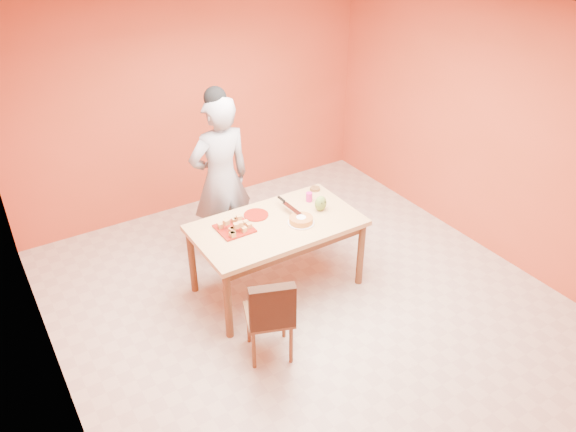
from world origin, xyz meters
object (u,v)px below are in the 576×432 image
person (221,180)px  magenta_glass (309,197)px  sponge_cake (301,220)px  red_dinner_plate (256,215)px  egg_ornament (321,203)px  dining_chair (270,314)px  pastry_platter (234,228)px  checker_tin (315,189)px  dining_table (277,231)px

person → magenta_glass: bearing=136.2°
sponge_cake → magenta_glass: size_ratio=2.39×
red_dinner_plate → egg_ornament: 0.64m
dining_chair → sponge_cake: (0.73, 0.65, 0.35)m
dining_chair → sponge_cake: bearing=62.2°
egg_ornament → magenta_glass: bearing=82.8°
red_dinner_plate → person: bearing=97.9°
pastry_platter → checker_tin: bearing=12.3°
sponge_cake → magenta_glass: magenta_glass is taller
red_dinner_plate → egg_ornament: size_ratio=1.54×
red_dinner_plate → checker_tin: size_ratio=2.32×
person → dining_chair: bearing=76.3°
person → red_dinner_plate: size_ratio=7.56×
dining_chair → checker_tin: 1.68m
egg_ornament → magenta_glass: egg_ornament is taller
dining_table → person: (-0.18, 0.82, 0.25)m
dining_table → pastry_platter: 0.42m
dining_chair → pastry_platter: 0.95m
sponge_cake → magenta_glass: 0.44m
sponge_cake → magenta_glass: (0.30, 0.31, 0.01)m
dining_chair → person: 1.69m
dining_table → magenta_glass: 0.55m
dining_table → magenta_glass: (0.50, 0.19, 0.14)m
dining_table → egg_ornament: (0.49, -0.02, 0.17)m
dining_chair → egg_ornament: (1.02, 0.75, 0.39)m
pastry_platter → dining_chair: bearing=-99.0°
dining_table → pastry_platter: size_ratio=5.08×
dining_table → red_dinner_plate: bearing=113.5°
dining_table → dining_chair: size_ratio=1.86×
person → pastry_platter: bearing=72.1°
pastry_platter → magenta_glass: 0.89m
egg_ornament → dining_chair: bearing=-149.1°
sponge_cake → checker_tin: bearing=44.4°
magenta_glass → checker_tin: bearing=41.4°
red_dinner_plate → sponge_cake: sponge_cake is taller
checker_tin → red_dinner_plate: bearing=-171.0°
person → pastry_platter: person is taller
dining_chair → egg_ornament: bearing=56.8°
red_dinner_plate → checker_tin: bearing=9.0°
red_dinner_plate → egg_ornament: (0.59, -0.25, 0.07)m
egg_ornament → checker_tin: size_ratio=1.51×
pastry_platter → dining_table: bearing=-16.5°
dining_chair → magenta_glass: 1.46m
red_dinner_plate → sponge_cake: 0.46m
dining_chair → dining_table: bearing=76.0°
sponge_cake → egg_ornament: size_ratio=1.45×
red_dinner_plate → dining_chair: bearing=-113.5°
dining_chair → sponge_cake: size_ratio=3.80×
dining_chair → magenta_glass: bearing=63.6°
dining_chair → red_dinner_plate: size_ratio=3.57×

